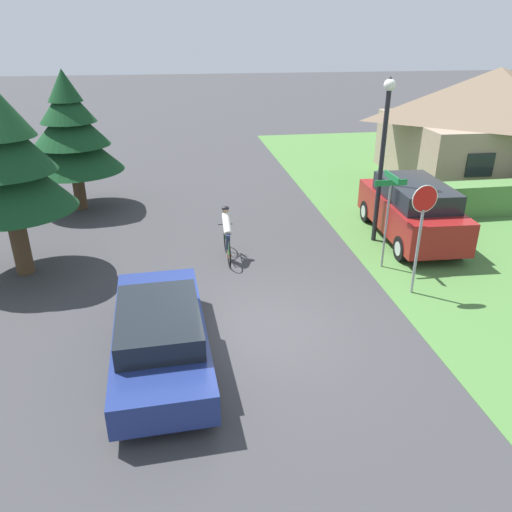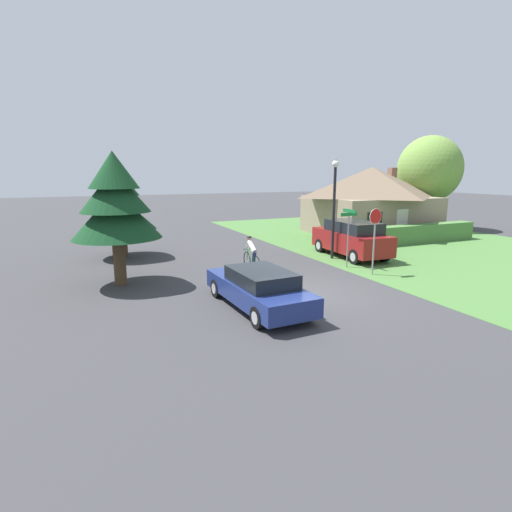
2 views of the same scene
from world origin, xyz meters
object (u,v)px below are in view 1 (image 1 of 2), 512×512
Objects in this scene: cottage_house at (491,122)px; street_name_sign at (389,204)px; street_lamp at (383,143)px; cyclist at (227,235)px; parked_suv_right at (411,210)px; conifer_tall_far at (71,133)px; conifer_tall_near at (2,157)px; sedan_left_lane at (160,334)px; stop_sign at (422,220)px.

cottage_house is 3.21× the size of street_name_sign.
street_lamp is 2.31m from street_name_sign.
cyclist is 0.38× the size of parked_suv_right.
conifer_tall_near is at bearing -97.16° from conifer_tall_far.
parked_suv_right is (7.74, 5.39, 0.30)m from sedan_left_lane.
cyclist is 5.94m from parked_suv_right.
street_name_sign is at bearing -6.95° from conifer_tall_near.
street_name_sign is at bearing -62.51° from sedan_left_lane.
conifer_tall_near is at bearing 90.80° from cyclist.
stop_sign is (6.26, 1.94, 1.32)m from sedan_left_lane.
stop_sign is at bearing -41.08° from conifer_tall_far.
cottage_house is 1.74× the size of street_lamp.
sedan_left_lane is (-14.17, -11.74, -1.79)m from cottage_house.
cyclist reaches higher than sedan_left_lane.
street_lamp is (0.32, 3.46, 1.11)m from stop_sign.
cyclist is 0.65× the size of stop_sign.
street_name_sign is at bearing 141.43° from parked_suv_right.
street_lamp reaches higher than stop_sign.
conifer_tall_near is (-9.88, 1.20, 1.35)m from street_name_sign.
cottage_house reaches higher than parked_suv_right.
cyclist is at bearing -172.38° from street_lamp.
conifer_tall_far is (-4.94, 5.34, 2.06)m from cyclist.
street_lamp is at bearing -53.08° from sedan_left_lane.
stop_sign is 12.46m from conifer_tall_far.
parked_suv_right is (-6.43, -6.35, -1.48)m from cottage_house.
stop_sign is 1.59m from street_name_sign.
stop_sign reaches higher than street_name_sign.
parked_suv_right is (5.91, 0.62, 0.23)m from cyclist.
street_lamp is at bearing 75.52° from street_name_sign.
stop_sign is 0.58× the size of conifer_tall_far.
street_name_sign is 0.53× the size of conifer_tall_near.
cyclist is 4.59m from street_name_sign.
sedan_left_lane is at bearing -51.23° from conifer_tall_near.
cyclist is at bearing 98.63° from parked_suv_right.
cottage_house is 9.90m from street_lamp.
conifer_tall_near is (-10.05, 2.78, 1.24)m from stop_sign.
sedan_left_lane is 0.99× the size of parked_suv_right.
sedan_left_lane is at bearing -140.61° from street_lamp.
parked_suv_right is at bearing -133.76° from cottage_house.
conifer_tall_far is at bearing 43.04° from cyclist.
conifer_tall_far reaches higher than cottage_house.
street_name_sign reaches higher than sedan_left_lane.
cyclist is (-12.34, -6.97, -1.71)m from cottage_house.
conifer_tall_near is (-5.62, -0.05, 2.49)m from cyclist.
cottage_house is 12.60m from stop_sign.
conifer_tall_near is (-10.37, -0.69, 0.12)m from street_lamp.
cottage_house is 4.67× the size of cyclist.
conifer_tall_near is at bearing 173.05° from street_name_sign.
parked_suv_right is at bearing 3.35° from conifer_tall_near.
sedan_left_lane is 9.43m from parked_suv_right.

